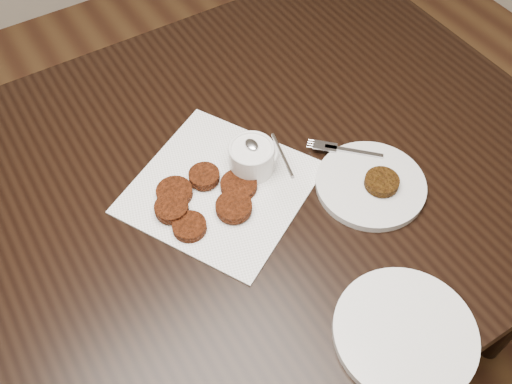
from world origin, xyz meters
TOP-DOWN VIEW (x-y plane):
  - table at (0.02, 0.17)m, footprint 1.54×0.99m
  - napkin at (0.08, 0.17)m, footprint 0.41×0.41m
  - sauce_ramekin at (0.16, 0.18)m, footprint 0.15×0.15m
  - patty_cluster at (0.03, 0.16)m, footprint 0.26×0.26m
  - plate_with_patty at (0.32, 0.02)m, footprint 0.29×0.29m
  - plate_empty at (0.18, -0.24)m, footprint 0.26×0.26m

SIDE VIEW (x-z plane):
  - table at x=0.02m, z-range 0.00..0.75m
  - napkin at x=0.08m, z-range 0.75..0.75m
  - plate_empty at x=0.18m, z-range 0.75..0.77m
  - plate_with_patty at x=0.32m, z-range 0.75..0.78m
  - patty_cluster at x=0.03m, z-range 0.75..0.78m
  - sauce_ramekin at x=0.16m, z-range 0.75..0.88m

